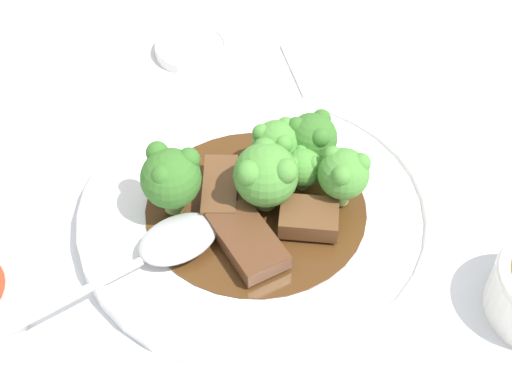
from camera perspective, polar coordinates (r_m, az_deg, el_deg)
The scene contains 14 objects.
ground_plane at distance 0.61m, azimuth 0.00°, elevation -2.17°, with size 4.00×4.00×0.00m, color silver.
main_plate at distance 0.61m, azimuth 0.00°, elevation -1.55°, with size 0.30×0.30×0.02m.
beef_strip_0 at distance 0.56m, azimuth -0.69°, elevation -3.90°, with size 0.08×0.07×0.01m.
beef_strip_1 at distance 0.60m, azimuth -2.89°, elevation 0.30°, with size 0.07×0.03×0.01m.
beef_strip_2 at distance 0.58m, azimuth 4.25°, elevation -2.06°, with size 0.04×0.05×0.02m.
broccoli_floret_0 at distance 0.60m, azimuth 3.76°, elevation 2.01°, with size 0.03×0.03×0.04m.
broccoli_floret_1 at distance 0.58m, azimuth 7.03°, elevation 1.48°, with size 0.04×0.04×0.05m.
broccoli_floret_2 at distance 0.61m, azimuth 1.66°, elevation 3.89°, with size 0.04×0.04×0.05m.
broccoli_floret_3 at distance 0.57m, azimuth 0.81°, elevation 1.27°, with size 0.05×0.05×0.06m.
broccoli_floret_4 at distance 0.58m, azimuth -6.82°, elevation 1.49°, with size 0.05×0.05×0.06m.
broccoli_floret_5 at distance 0.61m, azimuth 4.51°, elevation 4.39°, with size 0.04×0.04×0.05m.
serving_spoon at distance 0.56m, azimuth -7.57°, elevation -4.46°, with size 0.14×0.20×0.01m.
sauce_dish at distance 0.79m, azimuth -5.15°, elevation 11.43°, with size 0.08×0.08×0.01m.
paper_napkin at distance 0.77m, azimuth 5.77°, elevation 9.69°, with size 0.12×0.09×0.01m.
Camera 1 is at (-0.40, 0.02, 0.46)m, focal length 50.00 mm.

